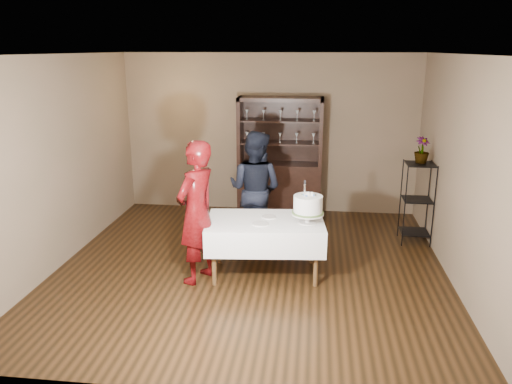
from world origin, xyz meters
The scene contains 14 objects.
floor centered at (0.00, 0.00, 0.00)m, with size 5.00×5.00×0.00m, color black.
ceiling centered at (0.00, 0.00, 2.70)m, with size 5.00×5.00×0.00m, color silver.
back_wall centered at (0.00, 2.50, 1.35)m, with size 5.00×0.02×2.70m, color brown.
wall_left centered at (-2.50, 0.00, 1.35)m, with size 0.02×5.00×2.70m, color brown.
wall_right centered at (2.50, 0.00, 1.35)m, with size 0.02×5.00×2.70m, color brown.
china_hutch centered at (0.20, 2.25, 0.66)m, with size 1.40×0.48×2.00m.
plant_etagere centered at (2.28, 1.20, 0.65)m, with size 0.42×0.42×1.20m.
cake_table centered at (0.20, -0.15, 0.55)m, with size 1.52×1.02×0.72m.
woman centered at (-0.60, -0.42, 0.88)m, with size 0.64×0.42×1.75m, color #3C0506.
man centered at (-0.05, 0.82, 0.84)m, with size 0.81×0.63×1.67m, color black.
cake centered at (0.72, -0.19, 0.93)m, with size 0.45×0.45×0.54m.
plate_near centered at (0.16, -0.32, 0.73)m, with size 0.20×0.20×0.01m, color white.
plate_far centered at (0.24, -0.05, 0.73)m, with size 0.18×0.18×0.01m, color white.
potted_plant centered at (2.29, 1.24, 1.37)m, with size 0.21×0.21×0.37m, color #527136.
Camera 1 is at (0.79, -5.96, 2.77)m, focal length 35.00 mm.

